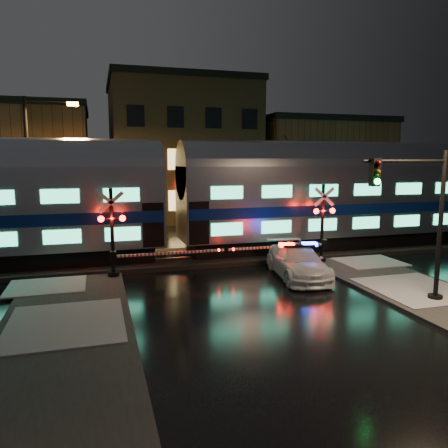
{
  "coord_description": "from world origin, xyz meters",
  "views": [
    {
      "loc": [
        -5.42,
        -16.8,
        5.17
      ],
      "look_at": [
        0.23,
        2.5,
        2.2
      ],
      "focal_mm": 35.0,
      "sensor_mm": 36.0,
      "label": 1
    }
  ],
  "objects_px": {
    "crossing_signal_left": "(121,242)",
    "traffic_light": "(421,224)",
    "police_car": "(298,262)",
    "crossing_signal_right": "(316,232)",
    "streetlight": "(34,165)"
  },
  "relations": [
    {
      "from": "crossing_signal_right",
      "to": "police_car",
      "type": "bearing_deg",
      "value": -134.72
    },
    {
      "from": "crossing_signal_left",
      "to": "traffic_light",
      "type": "distance_m",
      "value": 11.97
    },
    {
      "from": "crossing_signal_left",
      "to": "traffic_light",
      "type": "bearing_deg",
      "value": -33.33
    },
    {
      "from": "crossing_signal_right",
      "to": "crossing_signal_left",
      "type": "xyz_separation_m",
      "value": [
        -9.41,
        0.0,
        0.0
      ]
    },
    {
      "from": "traffic_light",
      "to": "streetlight",
      "type": "relative_size",
      "value": 0.65
    },
    {
      "from": "crossing_signal_right",
      "to": "streetlight",
      "type": "bearing_deg",
      "value": 153.7
    },
    {
      "from": "crossing_signal_right",
      "to": "streetlight",
      "type": "relative_size",
      "value": 0.66
    },
    {
      "from": "police_car",
      "to": "crossing_signal_right",
      "type": "distance_m",
      "value": 2.89
    },
    {
      "from": "police_car",
      "to": "traffic_light",
      "type": "height_order",
      "value": "traffic_light"
    },
    {
      "from": "streetlight",
      "to": "crossing_signal_right",
      "type": "bearing_deg",
      "value": -26.3
    },
    {
      "from": "crossing_signal_left",
      "to": "streetlight",
      "type": "relative_size",
      "value": 0.66
    },
    {
      "from": "police_car",
      "to": "crossing_signal_right",
      "type": "height_order",
      "value": "crossing_signal_right"
    },
    {
      "from": "crossing_signal_right",
      "to": "traffic_light",
      "type": "relative_size",
      "value": 1.02
    },
    {
      "from": "crossing_signal_right",
      "to": "crossing_signal_left",
      "type": "height_order",
      "value": "crossing_signal_left"
    },
    {
      "from": "crossing_signal_left",
      "to": "police_car",
      "type": "bearing_deg",
      "value": -14.58
    }
  ]
}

